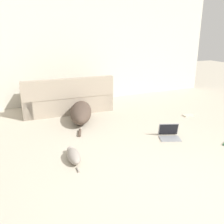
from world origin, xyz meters
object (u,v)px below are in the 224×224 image
Objects in this scene: couch at (67,100)px; cat at (73,155)px; dog at (81,112)px; laptop_open at (169,133)px; book_cream at (188,115)px.

cat is at bearing 80.44° from couch.
dog is (0.11, -0.76, -0.08)m from couch.
laptop_open is at bearing -122.61° from dog.
cat is (-0.60, -1.58, -0.10)m from dog.
laptop_open reaches higher than book_cream.
dog is 2.40× the size of cat.
couch is at bearing 148.07° from book_cream.
cat is at bearing -162.57° from book_cream.
couch is 4.71× the size of laptop_open.
couch is 3.15× the size of cat.
laptop_open is 1.32m from book_cream.
couch is at bearing -7.22° from cat.
couch is 8.29× the size of book_cream.
couch is 2.75m from book_cream.
laptop_open is (1.15, -1.46, -0.10)m from dog.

